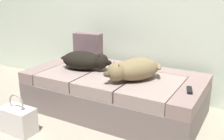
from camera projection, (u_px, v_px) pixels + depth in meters
couch at (114, 92)px, 2.84m from camera, size 1.82×0.94×0.42m
dog_dark at (85, 60)px, 2.87m from camera, size 0.59×0.35×0.20m
dog_tan at (134, 69)px, 2.54m from camera, size 0.49×0.58×0.22m
tv_remote at (189, 90)px, 2.29m from camera, size 0.09×0.16×0.02m
throw_pillow at (88, 47)px, 3.18m from camera, size 0.36×0.17×0.34m
handbag at (18, 120)px, 2.42m from camera, size 0.32×0.18×0.38m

